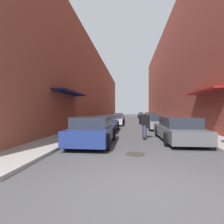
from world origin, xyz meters
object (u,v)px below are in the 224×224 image
at_px(parked_car_right_3, 148,117).
at_px(parked_car_left_2, 114,120).
at_px(parked_car_right_4, 144,116).
at_px(skateboarder, 144,122).
at_px(parked_car_right_1, 159,123).
at_px(parked_car_right_5, 142,115).
at_px(parked_car_left_3, 117,118).
at_px(manhole_cover, 135,154).
at_px(parked_car_left_0, 93,131).
at_px(parked_car_left_1, 106,123).
at_px(parked_car_right_0, 178,130).
at_px(traffic_light, 162,106).
at_px(parked_car_right_2, 153,120).

bearing_deg(parked_car_right_3, parked_car_left_2, -122.63).
xyz_separation_m(parked_car_right_4, skateboarder, (-1.65, -22.14, 0.35)).
height_order(parked_car_right_1, parked_car_right_5, parked_car_right_5).
bearing_deg(parked_car_left_3, manhole_cover, -83.59).
xyz_separation_m(parked_car_left_0, parked_car_left_1, (-0.14, 5.23, -0.03)).
distance_m(parked_car_right_0, manhole_cover, 3.84).
xyz_separation_m(parked_car_left_2, parked_car_right_5, (4.35, 18.72, 0.03)).
xyz_separation_m(parked_car_right_1, parked_car_right_5, (0.05, 22.68, 0.04)).
distance_m(parked_car_left_1, traffic_light, 15.68).
distance_m(parked_car_right_1, parked_car_right_3, 10.85).
bearing_deg(parked_car_left_2, parked_car_left_0, -89.87).
height_order(parked_car_left_1, parked_car_right_5, parked_car_left_1).
distance_m(parked_car_left_0, manhole_cover, 2.69).
height_order(parked_car_right_1, parked_car_right_3, parked_car_right_3).
relative_size(parked_car_left_0, skateboarder, 2.49).
xyz_separation_m(parked_car_left_1, parked_car_right_4, (4.37, 18.79, 0.02)).
distance_m(skateboarder, manhole_cover, 3.77).
relative_size(parked_car_left_2, parked_car_right_0, 0.92).
bearing_deg(parked_car_right_0, skateboarder, 160.77).
bearing_deg(parked_car_right_2, parked_car_left_3, 135.55).
xyz_separation_m(parked_car_left_1, manhole_cover, (2.11, -6.94, -0.60)).
distance_m(parked_car_left_3, parked_car_right_3, 4.77).
xyz_separation_m(parked_car_right_3, parked_car_right_5, (-0.06, 11.83, -0.03)).
xyz_separation_m(skateboarder, manhole_cover, (-0.62, -3.59, -0.97)).
height_order(parked_car_right_1, manhole_cover, parked_car_right_1).
distance_m(parked_car_left_0, parked_car_left_2, 11.16).
xyz_separation_m(parked_car_left_1, skateboarder, (2.73, -3.35, 0.37)).
xyz_separation_m(parked_car_right_1, manhole_cover, (-2.30, -8.91, -0.56)).
distance_m(parked_car_left_3, parked_car_right_4, 8.82).
bearing_deg(parked_car_left_1, parked_car_right_0, -41.71).
xyz_separation_m(parked_car_right_3, manhole_cover, (-2.41, -19.76, -0.64)).
relative_size(parked_car_right_2, parked_car_right_5, 1.01).
xyz_separation_m(skateboarder, traffic_light, (3.99, 17.41, 1.39)).
height_order(parked_car_right_1, skateboarder, skateboarder).
bearing_deg(parked_car_left_2, parked_car_right_2, 11.42).
bearing_deg(parked_car_right_0, parked_car_right_4, 90.12).
bearing_deg(parked_car_left_0, parked_car_right_4, 80.00).
bearing_deg(parked_car_right_0, parked_car_left_0, -163.25).
relative_size(parked_car_left_2, parked_car_right_2, 0.98).
relative_size(parked_car_left_1, parked_car_left_2, 1.01).
bearing_deg(parked_car_right_4, parked_car_left_2, -108.33).
distance_m(parked_car_left_2, parked_car_left_3, 5.15).
relative_size(manhole_cover, traffic_light, 0.19).
xyz_separation_m(parked_car_right_0, skateboarder, (-1.70, 0.59, 0.36)).
height_order(parked_car_left_1, parked_car_left_2, parked_car_left_1).
height_order(parked_car_left_3, parked_car_right_3, parked_car_right_3).
xyz_separation_m(parked_car_right_0, parked_car_right_1, (-0.01, 5.91, -0.05)).
distance_m(parked_car_left_3, skateboarder, 14.67).
relative_size(parked_car_right_3, skateboarder, 2.95).
relative_size(parked_car_right_2, parked_car_right_3, 0.95).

